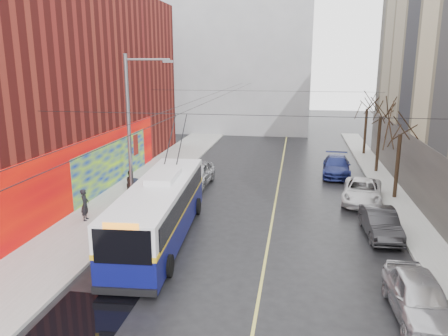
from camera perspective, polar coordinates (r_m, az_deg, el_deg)
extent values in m
plane|color=black|center=(15.14, -2.40, -20.79)|extent=(140.00, 140.00, 0.00)
cube|color=gray|center=(27.77, -13.55, -4.53)|extent=(4.00, 60.00, 0.15)
cube|color=gray|center=(26.42, 23.03, -6.22)|extent=(2.00, 60.00, 0.15)
cube|color=#BFB74C|center=(27.59, 6.71, -4.52)|extent=(0.12, 50.00, 0.01)
cube|color=#5D1512|center=(32.20, -26.24, 9.50)|extent=(12.00, 36.00, 14.00)
cube|color=red|center=(26.37, -19.40, -1.55)|extent=(0.08, 28.00, 4.00)
cube|color=#051EA7|center=(31.65, -14.11, 0.53)|extent=(0.06, 12.00, 3.20)
cube|color=#4C4742|center=(27.98, 24.42, -1.16)|extent=(0.06, 36.00, 4.00)
cube|color=gray|center=(57.85, 0.99, 14.08)|extent=(20.00, 12.00, 18.00)
cylinder|color=slate|center=(24.28, -12.26, 3.71)|extent=(0.20, 0.20, 9.00)
cube|color=maroon|center=(24.21, -11.45, 3.00)|extent=(0.04, 0.60, 1.10)
cylinder|color=slate|center=(23.52, -9.99, 13.79)|extent=(2.40, 0.10, 0.10)
cube|color=slate|center=(23.18, -7.34, 13.64)|extent=(0.50, 0.22, 0.12)
cylinder|color=black|center=(28.06, -3.82, 8.79)|extent=(0.02, 60.00, 0.02)
cylinder|color=black|center=(27.84, -1.80, 8.78)|extent=(0.02, 60.00, 0.02)
cylinder|color=black|center=(18.52, 1.26, 6.95)|extent=(18.00, 0.02, 0.02)
cylinder|color=black|center=(34.37, 5.19, 9.99)|extent=(18.00, 0.02, 0.02)
cylinder|color=black|center=(29.62, 21.68, 0.07)|extent=(0.24, 0.24, 4.20)
cylinder|color=black|center=(36.32, 19.49, 2.84)|extent=(0.24, 0.24, 4.48)
cylinder|color=black|center=(43.15, 17.96, 4.49)|extent=(0.24, 0.24, 4.37)
cube|color=black|center=(16.69, -17.48, -17.88)|extent=(2.84, 2.87, 0.01)
ellipsoid|color=slate|center=(21.33, -3.71, 8.79)|extent=(0.44, 0.20, 0.12)
ellipsoid|color=slate|center=(22.88, 2.96, 12.46)|extent=(0.44, 0.20, 0.12)
ellipsoid|color=slate|center=(25.00, -4.22, 7.64)|extent=(0.44, 0.20, 0.12)
cube|color=#090C4A|center=(21.87, -8.29, -7.00)|extent=(3.27, 11.53, 1.42)
cube|color=silver|center=(21.44, -8.42, -3.67)|extent=(3.27, 11.53, 1.23)
cube|color=gold|center=(21.63, -8.36, -5.23)|extent=(3.31, 11.57, 0.21)
cube|color=black|center=(16.36, -13.19, -10.03)|extent=(2.18, 0.19, 1.33)
cube|color=black|center=(26.84, -5.53, -0.37)|extent=(2.18, 0.19, 1.14)
cube|color=black|center=(21.80, -11.61, -3.78)|extent=(0.78, 10.41, 0.95)
cube|color=black|center=(21.21, -5.11, -4.04)|extent=(0.78, 10.41, 0.95)
cube|color=silver|center=(22.12, -7.90, -1.07)|extent=(1.53, 2.93, 0.28)
cube|color=black|center=(17.10, -12.90, -15.48)|extent=(2.47, 0.29, 0.28)
cylinder|color=black|center=(19.05, -14.68, -11.95)|extent=(0.35, 0.97, 0.95)
cylinder|color=black|center=(18.38, -7.26, -12.56)|extent=(0.35, 0.97, 0.95)
cylinder|color=black|center=(25.77, -8.95, -4.81)|extent=(0.35, 0.97, 0.95)
cylinder|color=black|center=(25.29, -3.51, -5.03)|extent=(0.35, 0.97, 0.95)
cylinder|color=black|center=(25.07, -7.01, 3.91)|extent=(0.29, 3.29, 2.33)
cylinder|color=black|center=(24.94, -5.52, 3.90)|extent=(0.29, 3.29, 2.33)
imported|color=#B3B3B8|center=(16.90, 24.12, -15.13)|extent=(1.98, 4.55, 1.53)
imported|color=#262628|center=(23.49, 19.77, -6.77)|extent=(1.68, 4.26, 1.38)
imported|color=silver|center=(28.73, 17.61, -2.89)|extent=(3.07, 5.31, 1.39)
imported|color=navy|center=(34.91, 14.48, 0.26)|extent=(2.40, 5.21, 1.47)
imported|color=#9A9A9E|center=(31.08, -3.65, -0.78)|extent=(2.17, 4.97, 1.66)
imported|color=black|center=(24.97, -17.70, -4.59)|extent=(0.54, 0.71, 1.75)
imported|color=black|center=(28.36, -11.98, -2.05)|extent=(1.06, 1.09, 1.76)
imported|color=black|center=(26.57, -11.49, -3.11)|extent=(1.29, 1.20, 1.75)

